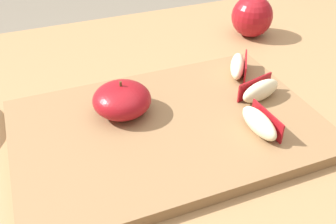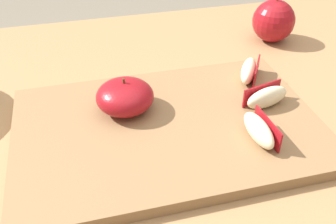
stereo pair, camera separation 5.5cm
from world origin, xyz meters
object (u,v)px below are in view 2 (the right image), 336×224
(cutting_board, at_px, (168,128))
(apple_wedge_back, at_px, (259,130))
(apple_half_skin_up, at_px, (125,96))
(whole_apple_red_delicious, at_px, (274,21))
(apple_wedge_right, at_px, (267,97))
(apple_wedge_near_knife, at_px, (249,71))

(cutting_board, bearing_deg, apple_wedge_back, -30.78)
(cutting_board, relative_size, apple_half_skin_up, 5.10)
(cutting_board, height_order, apple_half_skin_up, apple_half_skin_up)
(whole_apple_red_delicious, bearing_deg, apple_wedge_back, -119.79)
(apple_wedge_back, bearing_deg, apple_wedge_right, 57.00)
(apple_wedge_back, relative_size, apple_wedge_near_knife, 0.99)
(cutting_board, xyz_separation_m, whole_apple_red_delicious, (0.29, 0.25, 0.03))
(cutting_board, distance_m, whole_apple_red_delicious, 0.38)
(apple_half_skin_up, xyz_separation_m, apple_wedge_right, (0.21, -0.04, -0.01))
(apple_wedge_near_knife, height_order, whole_apple_red_delicious, whole_apple_red_delicious)
(apple_half_skin_up, relative_size, whole_apple_red_delicious, 0.91)
(cutting_board, distance_m, apple_wedge_back, 0.13)
(apple_wedge_near_knife, bearing_deg, apple_wedge_back, -109.32)
(apple_half_skin_up, height_order, apple_wedge_near_knife, apple_half_skin_up)
(apple_wedge_right, relative_size, whole_apple_red_delicious, 0.81)
(apple_wedge_right, distance_m, apple_wedge_near_knife, 0.08)
(cutting_board, distance_m, apple_half_skin_up, 0.08)
(apple_half_skin_up, distance_m, apple_wedge_near_knife, 0.22)
(apple_half_skin_up, xyz_separation_m, apple_wedge_near_knife, (0.22, 0.04, -0.01))
(apple_wedge_back, bearing_deg, apple_wedge_near_knife, 70.68)
(cutting_board, xyz_separation_m, apple_wedge_back, (0.11, -0.07, 0.03))
(apple_wedge_back, height_order, apple_wedge_right, same)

